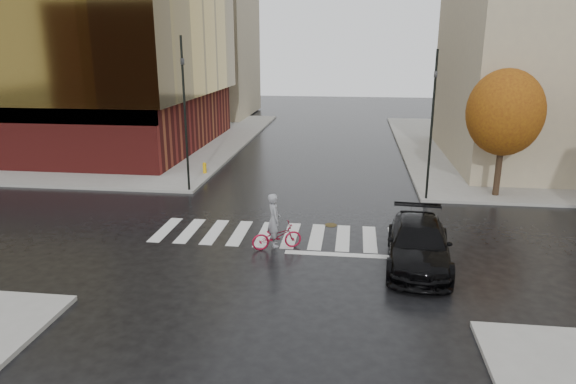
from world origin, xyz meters
name	(u,v)px	position (x,y,z in m)	size (l,w,h in m)	color
ground	(289,240)	(0.00, 0.00, 0.00)	(120.00, 120.00, 0.00)	black
sidewalk_nw	(76,138)	(-21.00, 21.00, 0.07)	(30.00, 30.00, 0.15)	gray
crosswalk	(291,235)	(0.00, 0.50, 0.01)	(12.00, 3.00, 0.01)	silver
office_glass	(31,37)	(-22.00, 17.99, 8.28)	(27.00, 19.00, 16.00)	maroon
building_nw_far	(186,21)	(-16.00, 37.00, 10.15)	(14.00, 12.00, 20.00)	tan
tree_ne_a	(505,113)	(10.00, 7.40, 4.46)	(3.80, 3.80, 6.50)	black
sedan	(418,244)	(4.97, -1.80, 0.80)	(2.23, 5.49, 1.59)	black
cyclist	(276,230)	(-0.41, -1.00, 0.77)	(2.10, 1.39, 2.26)	maroon
traffic_light_nw	(184,103)	(-6.30, 6.30, 4.83)	(0.22, 0.18, 8.05)	black
traffic_light_ne	(432,116)	(6.30, 6.30, 4.38)	(0.21, 0.23, 7.41)	black
fire_hydrant	(205,167)	(-6.50, 10.00, 0.52)	(0.24, 0.24, 0.67)	#E1A90D
manhole	(331,225)	(1.62, 2.00, 0.01)	(0.55, 0.55, 0.01)	#483A19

